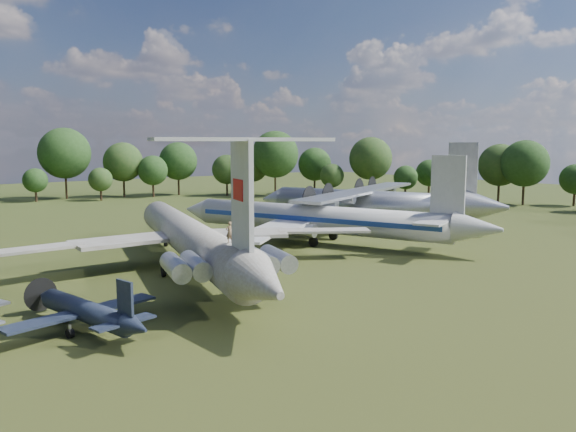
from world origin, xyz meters
TOP-DOWN VIEW (x-y plane):
  - ground at (0.00, 0.00)m, footprint 300.00×300.00m
  - il62_airliner at (-0.48, 3.22)m, footprint 54.16×62.94m
  - tu104_jet at (20.38, 7.51)m, footprint 53.36×60.11m
  - an12_transport at (35.96, 13.47)m, footprint 53.45×55.79m
  - small_prop_west at (-15.37, -9.89)m, footprint 14.07×17.19m
  - person_on_il62 at (-4.34, -11.09)m, footprint 0.66×0.47m

SIDE VIEW (x-z plane):
  - ground at x=0.00m, z-range 0.00..0.00m
  - small_prop_west at x=-15.37m, z-range 0.00..2.23m
  - tu104_jet at x=20.38m, z-range 0.00..4.97m
  - il62_airliner at x=-0.48m, z-range 0.00..5.29m
  - an12_transport at x=35.96m, z-range 0.00..5.75m
  - person_on_il62 at x=-4.34m, z-range 5.29..7.00m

